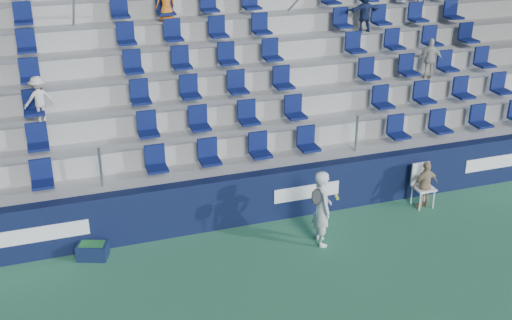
{
  "coord_description": "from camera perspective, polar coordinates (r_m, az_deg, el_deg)",
  "views": [
    {
      "loc": [
        -3.8,
        -9.09,
        7.36
      ],
      "look_at": [
        0.2,
        2.8,
        1.7
      ],
      "focal_mm": 45.0,
      "sensor_mm": 36.0,
      "label": 1
    }
  ],
  "objects": [
    {
      "name": "line_judge_chair",
      "position": [
        15.8,
        14.51,
        -1.87
      ],
      "size": [
        0.46,
        0.47,
        1.05
      ],
      "color": "white",
      "rests_on": "ground"
    },
    {
      "name": "line_judge",
      "position": [
        15.69,
        14.82,
        -2.14
      ],
      "size": [
        0.72,
        0.35,
        1.19
      ],
      "primitive_type": "imported",
      "rotation": [
        0.0,
        0.0,
        3.23
      ],
      "color": "tan",
      "rests_on": "ground"
    },
    {
      "name": "ground",
      "position": [
        12.3,
        3.36,
        -12.53
      ],
      "size": [
        70.0,
        70.0,
        0.0
      ],
      "primitive_type": "plane",
      "color": "#31734E",
      "rests_on": "ground"
    },
    {
      "name": "grandstand",
      "position": [
        18.5,
        -6.02,
        7.74
      ],
      "size": [
        24.0,
        8.17,
        6.63
      ],
      "color": "#9D9E99",
      "rests_on": "ground"
    },
    {
      "name": "ball_bin",
      "position": [
        13.85,
        -14.32,
        -7.76
      ],
      "size": [
        0.71,
        0.59,
        0.34
      ],
      "color": "#101B3B",
      "rests_on": "ground"
    },
    {
      "name": "sponsor_wall",
      "position": [
        14.49,
        -1.18,
        -3.53
      ],
      "size": [
        24.0,
        0.32,
        1.2
      ],
      "color": "#0E1535",
      "rests_on": "ground"
    },
    {
      "name": "tennis_player",
      "position": [
        13.67,
        5.89,
        -4.26
      ],
      "size": [
        0.69,
        0.67,
        1.71
      ],
      "color": "silver",
      "rests_on": "ground"
    }
  ]
}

